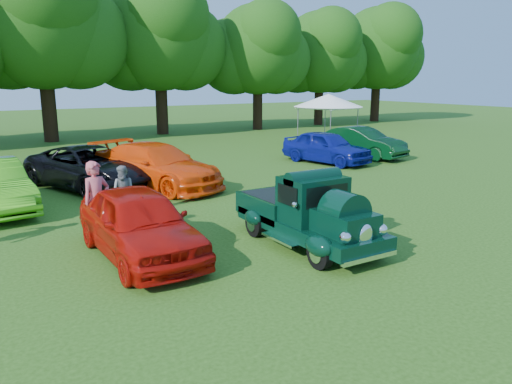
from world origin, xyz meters
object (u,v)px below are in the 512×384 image
back_car_black (91,168)px  spectator_pink (97,201)px  back_car_orange (156,166)px  hero_pickup (307,215)px  canopy_tent (328,101)px  red_convertible (139,223)px  back_car_blue (326,147)px  spectator_grey (124,191)px  back_car_green (361,142)px

back_car_black → spectator_pink: 6.22m
back_car_orange → hero_pickup: bearing=-105.2°
hero_pickup → canopy_tent: (11.95, 13.74, 1.88)m
red_convertible → back_car_blue: size_ratio=1.02×
red_convertible → spectator_pink: spectator_pink is taller
hero_pickup → back_car_black: 9.47m
red_convertible → back_car_black: (0.83, 7.77, -0.01)m
red_convertible → back_car_orange: bearing=65.7°
hero_pickup → canopy_tent: 18.31m
spectator_pink → spectator_grey: size_ratio=1.33×
hero_pickup → canopy_tent: canopy_tent is taller
back_car_blue → spectator_pink: spectator_pink is taller
canopy_tent → spectator_pink: bearing=-146.2°
back_car_orange → canopy_tent: size_ratio=1.18×
back_car_black → spectator_pink: size_ratio=2.80×
back_car_green → canopy_tent: size_ratio=0.98×
back_car_black → spectator_grey: bearing=-110.9°
hero_pickup → back_car_orange: bearing=95.8°
back_car_orange → back_car_blue: back_car_orange is taller
back_car_blue → back_car_green: (2.58, 0.42, -0.00)m
back_car_blue → spectator_pink: 13.50m
spectator_grey → spectator_pink: bearing=-88.4°
spectator_pink → canopy_tent: size_ratio=0.42×
back_car_green → spectator_grey: (-13.45, -4.58, -0.02)m
back_car_orange → spectator_pink: spectator_pink is taller
back_car_orange → back_car_blue: 8.79m
back_car_green → spectator_pink: bearing=-169.3°
spectator_grey → canopy_tent: bearing=66.6°
hero_pickup → back_car_green: size_ratio=0.94×
back_car_green → spectator_grey: bearing=-174.0°
red_convertible → back_car_black: 7.81m
hero_pickup → red_convertible: bearing=161.1°
back_car_black → canopy_tent: 15.65m
red_convertible → canopy_tent: bearing=37.7°
hero_pickup → spectator_grey: (-2.94, 4.77, 0.01)m
back_car_orange → spectator_grey: 3.80m
back_car_black → back_car_blue: 10.79m
hero_pickup → red_convertible: (-3.68, 1.26, 0.04)m
back_car_orange → back_car_green: back_car_orange is taller
back_car_black → back_car_green: back_car_black is taller
back_car_black → canopy_tent: (14.81, 4.71, 1.85)m
spectator_grey → back_car_blue: bearing=56.5°
back_car_blue → canopy_tent: 6.53m
hero_pickup → back_car_black: size_ratio=0.79×
spectator_pink → canopy_tent: bearing=14.8°
back_car_blue → back_car_green: 2.62m
back_car_orange → spectator_grey: size_ratio=3.75×
hero_pickup → back_car_blue: bearing=48.4°
back_car_black → back_car_green: (13.37, 0.33, -0.01)m
back_car_black → back_car_blue: bearing=-20.3°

